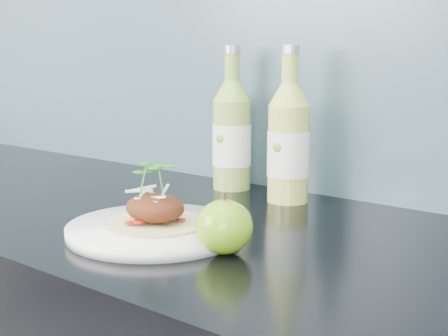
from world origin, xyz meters
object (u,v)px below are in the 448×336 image
Objects in this scene: dinner_plate at (155,230)px; green_apple at (224,227)px; cider_bottle_right at (289,143)px; cider_bottle_left at (232,135)px.

green_apple is at bearing -1.39° from dinner_plate.
cider_bottle_right is at bearing 83.48° from dinner_plate.
cider_bottle_left reaches higher than dinner_plate.
cider_bottle_left is (-0.24, 0.32, 0.07)m from green_apple.
cider_bottle_left is (-0.11, 0.32, 0.10)m from dinner_plate.
green_apple is (0.13, -0.00, 0.03)m from dinner_plate.
dinner_plate is 2.87× the size of green_apple.
dinner_plate is at bearing 178.61° from green_apple.
cider_bottle_right is at bearing 4.20° from cider_bottle_left.
green_apple is 0.33× the size of cider_bottle_right.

